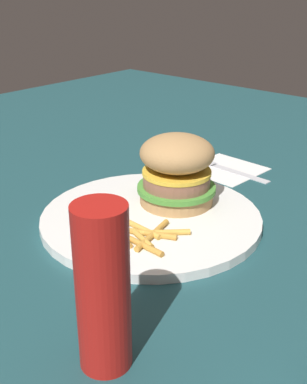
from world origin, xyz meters
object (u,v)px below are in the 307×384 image
object	(u,v)px
sandwich	(177,169)
fork	(225,167)
plate	(153,217)
napkin	(225,169)
ketchup_bottle	(103,289)
fries_pile	(144,235)

from	to	relation	value
sandwich	fork	size ratio (longest dim) A/B	0.61
plate	fork	xyz separation A→B (m)	(0.04, -0.22, -0.00)
napkin	ketchup_bottle	bearing A→B (deg)	111.78
sandwich	fries_pile	distance (m)	0.12
sandwich	ketchup_bottle	distance (m)	0.30
sandwich	ketchup_bottle	bearing A→B (deg)	117.77
sandwich	fries_pile	xyz separation A→B (m)	(-0.03, 0.10, -0.04)
fries_pile	fork	size ratio (longest dim) A/B	0.60
fork	plate	bearing A→B (deg)	99.40
plate	ketchup_bottle	world-z (taller)	ketchup_bottle
napkin	fork	bearing A→B (deg)	-3.53
plate	napkin	distance (m)	0.22
sandwich	fork	distance (m)	0.19
napkin	fries_pile	bearing A→B (deg)	104.07
plate	fries_pile	bearing A→B (deg)	121.31
sandwich	ketchup_bottle	size ratio (longest dim) A/B	0.73
plate	fries_pile	distance (m)	0.07
plate	napkin	world-z (taller)	plate
napkin	ketchup_bottle	distance (m)	0.48
plate	ketchup_bottle	distance (m)	0.27
plate	sandwich	xyz separation A→B (m)	(-0.00, -0.05, 0.05)
napkin	fork	world-z (taller)	fork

